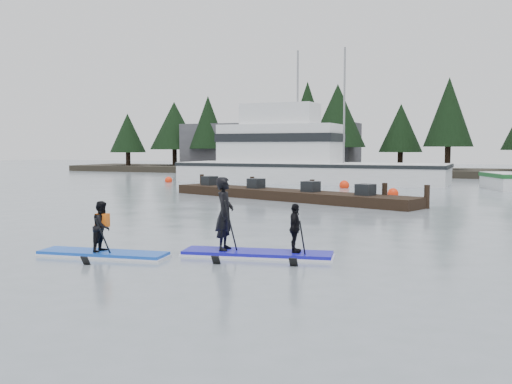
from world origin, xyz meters
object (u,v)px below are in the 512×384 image
at_px(floating_dock, 286,195).
at_px(paddleboard_solo, 103,239).
at_px(paddleboard_duo, 250,231).
at_px(fishing_boat_large, 302,171).

relative_size(floating_dock, paddleboard_solo, 4.39).
xyz_separation_m(floating_dock, paddleboard_duo, (4.02, -14.13, 0.38)).
xyz_separation_m(floating_dock, paddleboard_solo, (0.77, -15.49, 0.19)).
height_order(fishing_boat_large, paddleboard_solo, fishing_boat_large).
bearing_deg(paddleboard_duo, floating_dock, 95.32).
distance_m(paddleboard_solo, paddleboard_duo, 3.52).
xyz_separation_m(paddleboard_solo, paddleboard_duo, (3.25, 1.35, 0.19)).
height_order(fishing_boat_large, floating_dock, fishing_boat_large).
bearing_deg(paddleboard_duo, fishing_boat_large, 94.64).
bearing_deg(fishing_boat_large, paddleboard_duo, -73.86).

